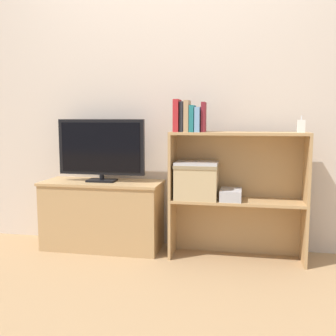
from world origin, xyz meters
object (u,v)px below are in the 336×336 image
(laptop, at_px, (197,163))
(book_teal, at_px, (192,119))
(book_crimson, at_px, (177,116))
(magazine_stack, at_px, (231,195))
(storage_basket_left, at_px, (197,180))
(baby_monitor, at_px, (301,126))
(book_skyblue, at_px, (198,120))
(book_maroon, at_px, (204,117))
(book_tan, at_px, (187,116))
(book_charcoal, at_px, (182,117))
(tv, at_px, (101,149))
(tv_stand, at_px, (103,215))

(laptop, bearing_deg, book_teal, -145.37)
(book_crimson, distance_m, laptop, 0.37)
(magazine_stack, bearing_deg, storage_basket_left, 179.02)
(baby_monitor, bearing_deg, book_skyblue, -177.02)
(baby_monitor, bearing_deg, book_maroon, -176.84)
(book_skyblue, relative_size, book_maroon, 0.83)
(book_skyblue, distance_m, magazine_stack, 0.59)
(book_tan, height_order, book_skyblue, book_tan)
(book_charcoal, distance_m, magazine_stack, 0.66)
(book_tan, bearing_deg, book_crimson, -180.00)
(book_teal, xyz_separation_m, book_skyblue, (0.04, 0.00, -0.01))
(book_crimson, height_order, book_teal, book_crimson)
(book_maroon, bearing_deg, book_tan, 180.00)
(book_crimson, xyz_separation_m, laptop, (0.14, 0.02, -0.34))
(tv, distance_m, baby_monitor, 1.48)
(storage_basket_left, bearing_deg, book_crimson, -171.26)
(book_maroon, bearing_deg, tv, 174.43)
(tv_stand, relative_size, magazine_stack, 4.20)
(book_teal, bearing_deg, tv, 173.82)
(book_crimson, height_order, book_tan, book_crimson)
(book_charcoal, bearing_deg, book_skyblue, 0.00)
(book_crimson, relative_size, book_teal, 1.23)
(book_crimson, relative_size, book_tan, 1.03)
(tv_stand, height_order, tv, tv)
(book_crimson, distance_m, storage_basket_left, 0.49)
(book_crimson, xyz_separation_m, baby_monitor, (0.86, 0.04, -0.07))
(book_teal, bearing_deg, tv_stand, 173.69)
(book_crimson, xyz_separation_m, storage_basket_left, (0.14, 0.02, -0.47))
(book_teal, relative_size, magazine_stack, 0.84)
(book_tan, bearing_deg, storage_basket_left, 17.49)
(book_crimson, distance_m, book_teal, 0.11)
(tv, bearing_deg, baby_monitor, -1.60)
(tv, relative_size, book_skyblue, 3.93)
(book_tan, height_order, laptop, book_tan)
(tv_stand, distance_m, laptop, 0.87)
(tv_stand, bearing_deg, book_skyblue, -5.97)
(tv_stand, relative_size, laptop, 3.04)
(book_charcoal, xyz_separation_m, book_teal, (0.07, 0.00, -0.01))
(tv_stand, bearing_deg, book_maroon, -5.68)
(laptop, bearing_deg, baby_monitor, 1.20)
(book_teal, relative_size, laptop, 0.61)
(book_skyblue, bearing_deg, baby_monitor, 2.98)
(book_charcoal, relative_size, book_teal, 1.14)
(tv, relative_size, baby_monitor, 5.91)
(book_crimson, xyz_separation_m, book_skyblue, (0.15, 0.00, -0.03))
(magazine_stack, bearing_deg, book_skyblue, -175.77)
(tv, xyz_separation_m, book_tan, (0.68, -0.08, 0.25))
(tv_stand, height_order, magazine_stack, tv_stand)
(book_teal, height_order, baby_monitor, book_teal)
(book_teal, bearing_deg, laptop, 34.63)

